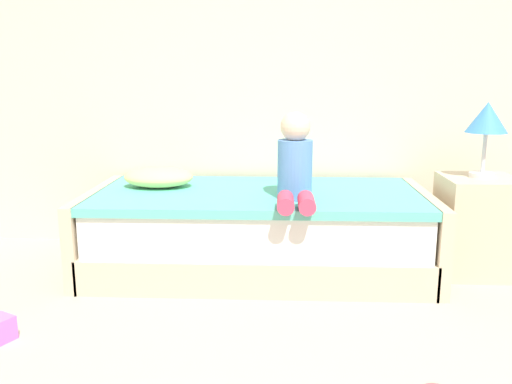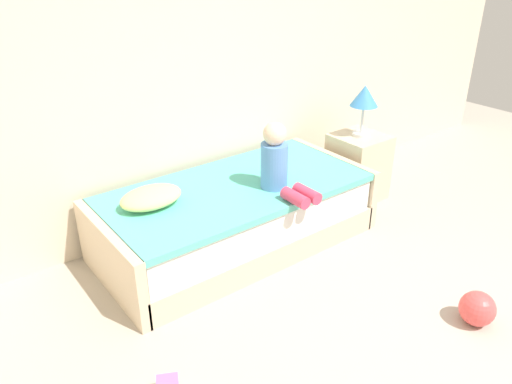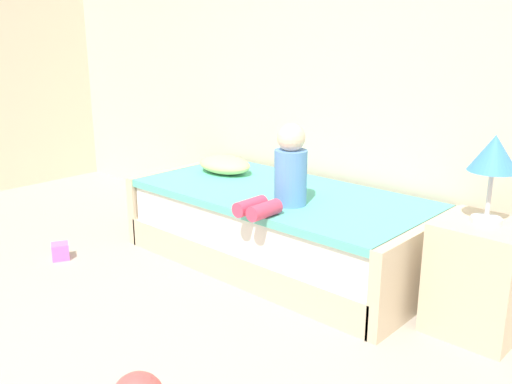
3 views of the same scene
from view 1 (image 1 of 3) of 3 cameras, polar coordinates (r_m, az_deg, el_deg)
name	(u,v)px [view 1 (image 1 of 3)]	position (r m, az deg, el deg)	size (l,w,h in m)	color
wall_rear	(318,38)	(3.82, 6.63, 16.05)	(7.20, 0.10, 2.90)	beige
bed	(258,231)	(3.35, 0.19, -4.18)	(2.11, 1.00, 0.50)	beige
nightstand	(477,225)	(3.54, 22.65, -3.33)	(0.44, 0.44, 0.60)	beige
table_lamp	(487,121)	(3.43, 23.53, 6.97)	(0.24, 0.24, 0.45)	silver
child_figure	(295,165)	(3.02, 4.22, 2.92)	(0.20, 0.51, 0.50)	#598CD1
pillow	(159,177)	(3.45, -10.41, 1.58)	(0.44, 0.30, 0.13)	#F2E58C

